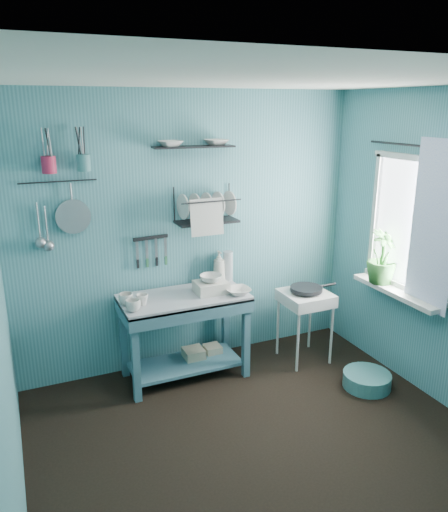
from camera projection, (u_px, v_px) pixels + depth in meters
name	position (u px, v px, depth m)	size (l,w,h in m)	color
floor	(265.00, 448.00, 3.58)	(3.20, 3.20, 0.00)	black
ceiling	(276.00, 79.00, 2.85)	(3.20, 3.20, 0.00)	silver
wall_back	(190.00, 232.00, 4.53)	(3.20, 3.20, 0.00)	teal
wall_left	(0.00, 327.00, 2.60)	(3.00, 3.00, 0.00)	teal
work_counter	(185.00, 336.00, 4.43)	(1.10, 0.55, 0.78)	#345F6E
mug_left	(133.00, 306.00, 3.98)	(0.12, 0.12, 0.10)	silver
mug_mid	(142.00, 300.00, 4.11)	(0.10, 0.10, 0.09)	silver
mug_right	(126.00, 299.00, 4.11)	(0.12, 0.12, 0.10)	silver
wash_tub	(211.00, 287.00, 4.38)	(0.28, 0.22, 0.10)	beige
tub_bowl	(211.00, 278.00, 4.36)	(0.20, 0.20, 0.06)	silver
soap_bottle	(219.00, 267.00, 4.61)	(0.12, 0.12, 0.30)	beige
water_bottle	(228.00, 266.00, 4.67)	(0.09, 0.09, 0.28)	#9EA9B0
counter_bowl	(238.00, 291.00, 4.35)	(0.22, 0.22, 0.05)	silver
hotplate_stand	(304.00, 326.00, 4.75)	(0.43, 0.43, 0.68)	beige
frying_pan	(306.00, 289.00, 4.64)	(0.30, 0.30, 0.04)	black
knife_strip	(151.00, 238.00, 4.36)	(0.32, 0.02, 0.03)	black
dish_rack	(207.00, 205.00, 4.38)	(0.55, 0.24, 0.32)	black
upper_shelf	(194.00, 147.00, 4.22)	(0.70, 0.18, 0.01)	black
shelf_bowl_left	(170.00, 139.00, 4.13)	(0.20, 0.20, 0.05)	silver
shelf_bowl_right	(216.00, 144.00, 4.30)	(0.20, 0.20, 0.05)	silver
utensil_cup_magenta	(49.00, 165.00, 3.82)	(0.11, 0.11, 0.13)	#B22142
utensil_cup_teal	(84.00, 163.00, 3.92)	(0.11, 0.11, 0.13)	#387276
colander	(73.00, 217.00, 4.03)	(0.28, 0.28, 0.03)	#929499
ladle_outer	(38.00, 221.00, 3.94)	(0.01, 0.01, 0.30)	#929499
ladle_inner	(46.00, 225.00, 3.97)	(0.01, 0.01, 0.30)	#929499
hook_rail	(58.00, 182.00, 3.93)	(0.01, 0.01, 0.60)	black
window_glass	(411.00, 225.00, 4.18)	(1.10, 1.10, 0.00)	white
windowsill	(396.00, 292.00, 4.31)	(0.16, 0.95, 0.04)	beige
curtain	(433.00, 227.00, 3.87)	(1.35, 1.35, 0.00)	white
curtain_rod	(415.00, 146.00, 3.97)	(0.02, 0.02, 1.05)	black
potted_plant	(382.00, 257.00, 4.41)	(0.27, 0.27, 0.48)	#2B6528
storage_tin_large	(194.00, 360.00, 4.59)	(0.18, 0.18, 0.22)	gray
storage_tin_small	(213.00, 355.00, 4.70)	(0.15, 0.15, 0.20)	gray
floor_basin	(367.00, 380.00, 4.34)	(0.41, 0.41, 0.13)	teal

